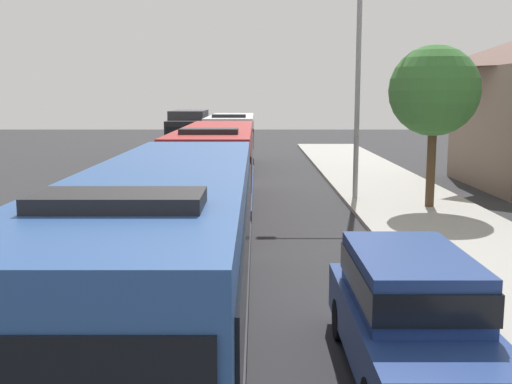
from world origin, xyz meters
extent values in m
cube|color=#284C8C|center=(-1.30, 12.54, 1.70)|extent=(2.50, 11.47, 2.70)
cube|color=black|center=(-0.03, 12.54, 2.05)|extent=(0.04, 10.55, 1.00)
cube|color=black|center=(-2.57, 12.54, 2.05)|extent=(0.04, 10.55, 1.00)
cube|color=black|center=(-0.02, 12.54, 0.90)|extent=(0.03, 10.90, 0.36)
cube|color=black|center=(-1.30, 9.10, 3.13)|extent=(1.75, 0.90, 0.16)
cylinder|color=black|center=(-0.20, 15.70, 0.50)|extent=(0.28, 1.00, 1.00)
cylinder|color=black|center=(-2.40, 15.70, 0.50)|extent=(0.28, 1.00, 1.00)
cube|color=maroon|center=(-1.30, 25.02, 1.70)|extent=(2.50, 11.89, 2.70)
cube|color=black|center=(-0.03, 25.02, 2.05)|extent=(0.04, 10.94, 1.00)
cube|color=black|center=(-2.57, 25.02, 2.05)|extent=(0.04, 10.94, 1.00)
cube|color=black|center=(-1.30, 19.06, 2.00)|extent=(2.30, 0.04, 1.20)
cube|color=navy|center=(-0.02, 25.02, 0.90)|extent=(0.03, 11.30, 0.36)
cube|color=black|center=(-1.30, 21.46, 3.13)|extent=(1.75, 0.90, 0.16)
cylinder|color=black|center=(-0.20, 21.34, 0.50)|extent=(0.28, 1.00, 1.00)
cylinder|color=black|center=(-2.40, 21.34, 0.50)|extent=(0.28, 1.00, 1.00)
cylinder|color=black|center=(-0.20, 28.29, 0.50)|extent=(0.28, 1.00, 1.00)
cylinder|color=black|center=(-2.40, 28.29, 0.50)|extent=(0.28, 1.00, 1.00)
cube|color=silver|center=(-1.30, 38.56, 1.70)|extent=(2.50, 10.45, 2.70)
cube|color=black|center=(-0.03, 38.56, 2.05)|extent=(0.04, 9.61, 1.00)
cube|color=black|center=(-2.57, 38.56, 2.05)|extent=(0.04, 9.61, 1.00)
cube|color=black|center=(-1.30, 33.31, 2.00)|extent=(2.30, 0.04, 1.20)
cube|color=black|center=(-0.02, 38.56, 0.90)|extent=(0.03, 9.92, 0.36)
cube|color=black|center=(-1.30, 35.42, 3.13)|extent=(1.75, 0.90, 0.16)
cylinder|color=black|center=(-0.20, 35.32, 0.50)|extent=(0.28, 1.00, 1.00)
cylinder|color=black|center=(-2.40, 35.32, 0.50)|extent=(0.28, 1.00, 1.00)
cylinder|color=black|center=(-0.20, 41.43, 0.50)|extent=(0.28, 1.00, 1.00)
cylinder|color=black|center=(-2.40, 41.43, 0.50)|extent=(0.28, 1.00, 1.00)
cube|color=navy|center=(2.40, 11.60, 0.70)|extent=(1.84, 4.88, 0.80)
cube|color=navy|center=(2.40, 11.75, 1.50)|extent=(1.62, 2.83, 0.80)
cube|color=black|center=(2.40, 11.75, 1.50)|extent=(1.66, 2.93, 0.44)
cylinder|color=black|center=(1.58, 13.11, 0.35)|extent=(0.22, 0.70, 0.70)
cylinder|color=black|center=(3.22, 13.11, 0.35)|extent=(0.22, 0.70, 0.70)
cube|color=black|center=(-4.60, 43.22, 1.45)|extent=(2.30, 1.80, 2.20)
cube|color=#333338|center=(-4.60, 46.68, 1.80)|extent=(2.35, 5.12, 2.70)
cube|color=black|center=(-4.60, 42.30, 1.75)|extent=(2.07, 0.04, 0.90)
cylinder|color=black|center=(-5.63, 43.22, 0.45)|extent=(0.26, 0.90, 0.90)
cylinder|color=black|center=(-3.57, 43.22, 0.45)|extent=(0.26, 0.90, 0.90)
cylinder|color=black|center=(-5.63, 47.69, 0.45)|extent=(0.26, 0.90, 0.90)
cylinder|color=black|center=(-3.57, 47.69, 0.45)|extent=(0.26, 0.90, 0.90)
cylinder|color=gray|center=(4.10, 27.43, 4.40)|extent=(0.20, 0.20, 8.51)
cylinder|color=#4C3823|center=(6.50, 25.29, 1.61)|extent=(0.32, 0.32, 2.91)
sphere|color=#387033|center=(6.50, 25.29, 4.36)|extent=(3.25, 3.25, 3.25)
camera|label=1|loc=(0.11, 2.85, 4.19)|focal=43.45mm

